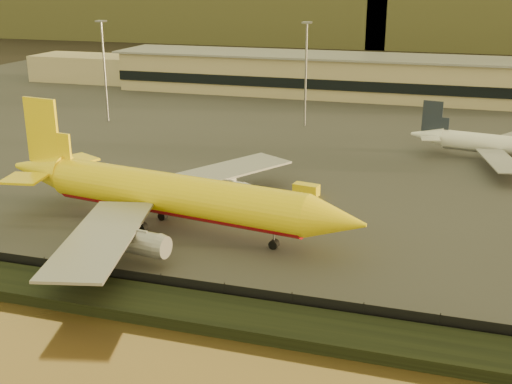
% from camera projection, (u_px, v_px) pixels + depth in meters
% --- Properties ---
extents(ground, '(900.00, 900.00, 0.00)m').
position_uv_depth(ground, '(243.00, 256.00, 86.76)').
color(ground, black).
rests_on(ground, ground).
extents(embankment, '(320.00, 7.00, 1.40)m').
position_uv_depth(embankment, '(196.00, 311.00, 71.14)').
color(embankment, black).
rests_on(embankment, ground).
extents(tarmac, '(320.00, 220.00, 0.20)m').
position_uv_depth(tarmac, '(353.00, 116.00, 172.76)').
color(tarmac, '#2D2D2D').
rests_on(tarmac, ground).
extents(perimeter_fence, '(300.00, 0.05, 2.20)m').
position_uv_depth(perimeter_fence, '(208.00, 290.00, 74.57)').
color(perimeter_fence, black).
rests_on(perimeter_fence, tarmac).
extents(terminal_building, '(202.00, 25.00, 12.60)m').
position_uv_depth(terminal_building, '(323.00, 75.00, 202.51)').
color(terminal_building, tan).
rests_on(terminal_building, tarmac).
extents(apron_light_masts, '(152.20, 12.20, 25.40)m').
position_uv_depth(apron_light_masts, '(409.00, 70.00, 145.48)').
color(apron_light_masts, slate).
rests_on(apron_light_masts, tarmac).
extents(dhl_cargo_jet, '(59.66, 57.86, 17.83)m').
position_uv_depth(dhl_cargo_jet, '(170.00, 195.00, 93.93)').
color(dhl_cargo_jet, yellow).
rests_on(dhl_cargo_jet, tarmac).
extents(white_narrowbody_jet, '(39.02, 37.64, 11.24)m').
position_uv_depth(white_narrowbody_jet, '(507.00, 146.00, 128.86)').
color(white_narrowbody_jet, white).
rests_on(white_narrowbody_jet, tarmac).
extents(gse_vehicle_yellow, '(4.67, 2.72, 1.97)m').
position_uv_depth(gse_vehicle_yellow, '(306.00, 190.00, 110.12)').
color(gse_vehicle_yellow, yellow).
rests_on(gse_vehicle_yellow, tarmac).
extents(gse_vehicle_white, '(4.33, 2.72, 1.80)m').
position_uv_depth(gse_vehicle_white, '(224.00, 176.00, 117.74)').
color(gse_vehicle_white, white).
rests_on(gse_vehicle_white, tarmac).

